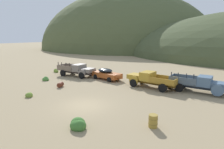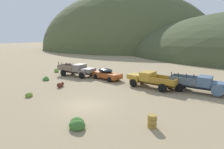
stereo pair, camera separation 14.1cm
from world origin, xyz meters
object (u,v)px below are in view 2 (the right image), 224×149
at_px(oil_drum_by_truck, 152,121).
at_px(truck_primer_gray, 79,70).
at_px(truck_chalk_blue, 203,84).
at_px(oil_drum_tipped, 60,85).
at_px(car_oxide_orange, 107,74).
at_px(truck_mustard, 148,79).

bearing_deg(oil_drum_by_truck, truck_primer_gray, 142.33).
relative_size(truck_primer_gray, truck_chalk_blue, 0.97).
distance_m(truck_chalk_blue, oil_drum_tipped, 16.49).
xyz_separation_m(car_oxide_orange, oil_drum_tipped, (-3.19, -6.21, -0.52)).
xyz_separation_m(truck_primer_gray, oil_drum_by_truck, (14.77, -11.40, -0.55)).
height_order(truck_chalk_blue, oil_drum_by_truck, truck_chalk_blue).
relative_size(truck_chalk_blue, oil_drum_by_truck, 7.03).
relative_size(car_oxide_orange, oil_drum_tipped, 5.10).
relative_size(truck_primer_gray, oil_drum_tipped, 6.08).
height_order(truck_mustard, oil_drum_by_truck, truck_mustard).
xyz_separation_m(car_oxide_orange, truck_mustard, (6.39, -1.27, 0.18)).
height_order(truck_chalk_blue, oil_drum_tipped, truck_chalk_blue).
xyz_separation_m(car_oxide_orange, oil_drum_by_truck, (9.75, -11.43, -0.37)).
xyz_separation_m(oil_drum_tipped, oil_drum_by_truck, (12.94, -5.21, 0.16)).
xyz_separation_m(truck_mustard, oil_drum_by_truck, (3.36, -10.15, -0.54)).
relative_size(truck_mustard, oil_drum_by_truck, 7.15).
relative_size(truck_primer_gray, car_oxide_orange, 1.19).
distance_m(truck_primer_gray, truck_mustard, 11.47).
xyz_separation_m(truck_chalk_blue, oil_drum_tipped, (-15.63, -5.21, -0.72)).
bearing_deg(oil_drum_tipped, truck_mustard, 27.29).
height_order(truck_primer_gray, car_oxide_orange, truck_primer_gray).
height_order(truck_mustard, truck_chalk_blue, truck_chalk_blue).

